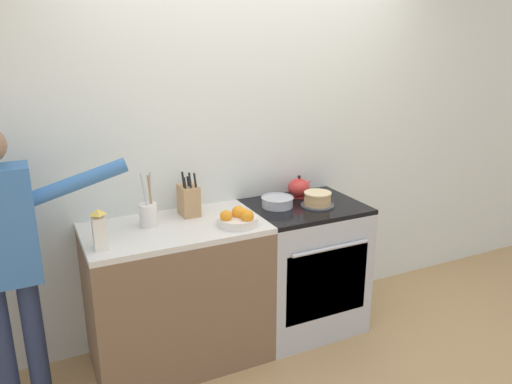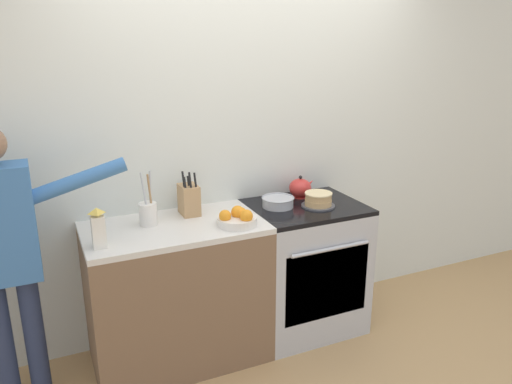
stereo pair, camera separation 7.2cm
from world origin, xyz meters
name	(u,v)px [view 1 (the left image)]	position (x,y,z in m)	size (l,w,h in m)	color
ground_plane	(290,356)	(0.00, 0.00, 0.00)	(16.00, 16.00, 0.00)	tan
wall_back	(248,143)	(0.00, 0.63, 1.30)	(8.00, 0.04, 2.60)	silver
counter_cabinet	(178,294)	(-0.64, 0.31, 0.46)	(1.08, 0.61, 0.91)	brown
stove_range	(303,266)	(0.27, 0.30, 0.46)	(0.75, 0.64, 0.91)	#B7BABF
layer_cake	(318,199)	(0.33, 0.25, 0.96)	(0.22, 0.22, 0.10)	#4C4C51
tea_kettle	(299,188)	(0.32, 0.48, 0.98)	(0.19, 0.16, 0.16)	red
mixing_bowl	(277,202)	(0.08, 0.35, 0.95)	(0.22, 0.22, 0.07)	#B7BABF
knife_block	(189,200)	(-0.50, 0.46, 1.01)	(0.11, 0.16, 0.29)	tan
utensil_crock	(148,214)	(-0.78, 0.38, 0.99)	(0.11, 0.11, 0.34)	silver
fruit_bowl	(238,218)	(-0.29, 0.15, 0.96)	(0.24, 0.24, 0.11)	silver
milk_carton	(99,230)	(-1.09, 0.15, 1.02)	(0.07, 0.07, 0.23)	white
person_baker	(6,250)	(-1.55, 0.28, 0.94)	(0.91, 0.20, 1.59)	#283351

